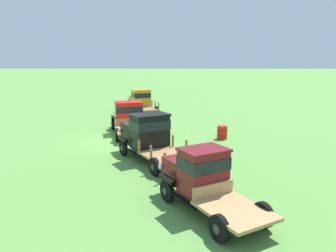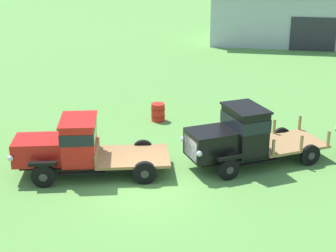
% 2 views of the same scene
% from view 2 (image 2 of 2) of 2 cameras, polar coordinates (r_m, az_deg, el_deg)
% --- Properties ---
extents(ground_plane, '(240.00, 240.00, 0.00)m').
position_cam_2_polar(ground_plane, '(17.56, -2.85, -6.35)').
color(ground_plane, '#5B9342').
extents(vintage_truck_second_in_line, '(5.67, 3.13, 2.04)m').
position_cam_2_polar(vintage_truck_second_in_line, '(18.08, -10.33, -2.20)').
color(vintage_truck_second_in_line, black).
rests_on(vintage_truck_second_in_line, ground).
extents(vintage_truck_midrow_center, '(5.44, 4.23, 2.21)m').
position_cam_2_polar(vintage_truck_midrow_center, '(18.61, 7.96, -1.12)').
color(vintage_truck_midrow_center, black).
rests_on(vintage_truck_midrow_center, ground).
extents(oil_drum_beside_row, '(0.64, 0.64, 0.80)m').
position_cam_2_polar(oil_drum_beside_row, '(23.19, -1.11, 1.55)').
color(oil_drum_beside_row, red).
rests_on(oil_drum_beside_row, ground).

